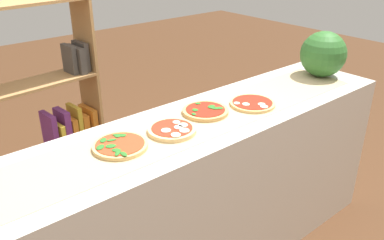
% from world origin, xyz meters
% --- Properties ---
extents(counter, '(2.61, 0.56, 0.95)m').
position_xyz_m(counter, '(0.00, 0.00, 0.48)').
color(counter, beige).
rests_on(counter, ground_plane).
extents(parchment_paper, '(2.27, 0.37, 0.00)m').
position_xyz_m(parchment_paper, '(0.00, 0.00, 0.95)').
color(parchment_paper, tan).
rests_on(parchment_paper, counter).
extents(pizza_spinach_0, '(0.25, 0.25, 0.03)m').
position_xyz_m(pizza_spinach_0, '(-0.40, 0.02, 0.96)').
color(pizza_spinach_0, '#DBB26B').
rests_on(pizza_spinach_0, parchment_paper).
extents(pizza_mozzarella_1, '(0.23, 0.23, 0.03)m').
position_xyz_m(pizza_mozzarella_1, '(-0.13, -0.01, 0.97)').
color(pizza_mozzarella_1, '#E5C17F').
rests_on(pizza_mozzarella_1, parchment_paper).
extents(pizza_spinach_2, '(0.24, 0.24, 0.03)m').
position_xyz_m(pizza_spinach_2, '(0.13, 0.05, 0.96)').
color(pizza_spinach_2, tan).
rests_on(pizza_spinach_2, parchment_paper).
extents(pizza_mozzarella_3, '(0.25, 0.25, 0.02)m').
position_xyz_m(pizza_mozzarella_3, '(0.40, -0.04, 0.96)').
color(pizza_mozzarella_3, '#DBB26B').
rests_on(pizza_mozzarella_3, parchment_paper).
extents(watermelon, '(0.29, 0.29, 0.29)m').
position_xyz_m(watermelon, '(1.12, 0.01, 1.10)').
color(watermelon, '#2D6628').
rests_on(watermelon, counter).
extents(bookshelf, '(0.88, 0.32, 1.46)m').
position_xyz_m(bookshelf, '(-0.34, 1.02, 0.63)').
color(bookshelf, '#A87A47').
rests_on(bookshelf, ground_plane).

